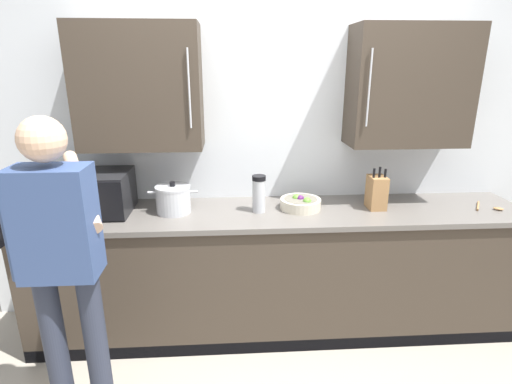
% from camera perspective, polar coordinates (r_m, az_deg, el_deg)
% --- Properties ---
extents(back_wall_tiled, '(4.26, 0.44, 2.88)m').
position_cam_1_polar(back_wall_tiled, '(2.86, 2.60, 10.68)').
color(back_wall_tiled, silver).
rests_on(back_wall_tiled, ground_plane).
extents(counter_unit, '(3.38, 0.63, 0.91)m').
position_cam_1_polar(counter_unit, '(2.90, 2.96, -11.17)').
color(counter_unit, '#3D3328').
rests_on(counter_unit, ground_plane).
extents(microwave_oven, '(0.58, 0.76, 0.27)m').
position_cam_1_polar(microwave_oven, '(2.85, -23.41, -0.21)').
color(microwave_oven, black).
rests_on(microwave_oven, counter_unit).
extents(thermos_flask, '(0.09, 0.09, 0.25)m').
position_cam_1_polar(thermos_flask, '(2.64, 0.41, -0.24)').
color(thermos_flask, '#B7BABF').
rests_on(thermos_flask, counter_unit).
extents(wooden_spoon, '(0.20, 0.18, 0.02)m').
position_cam_1_polar(wooden_spoon, '(3.17, 30.28, -1.90)').
color(wooden_spoon, '#A37547').
rests_on(wooden_spoon, counter_unit).
extents(knife_block, '(0.11, 0.15, 0.30)m').
position_cam_1_polar(knife_block, '(2.83, 16.80, -0.02)').
color(knife_block, '#A37547').
rests_on(knife_block, counter_unit).
extents(stock_pot, '(0.33, 0.23, 0.21)m').
position_cam_1_polar(stock_pot, '(2.70, -11.70, -1.01)').
color(stock_pot, '#B7BABF').
rests_on(stock_pot, counter_unit).
extents(fruit_bowl, '(0.28, 0.28, 0.10)m').
position_cam_1_polar(fruit_bowl, '(2.74, 6.36, -1.56)').
color(fruit_bowl, beige).
rests_on(fruit_bowl, counter_unit).
extents(person_figure, '(0.44, 0.62, 1.66)m').
position_cam_1_polar(person_figure, '(2.10, -25.95, -8.44)').
color(person_figure, '#282D3D').
rests_on(person_figure, ground_plane).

